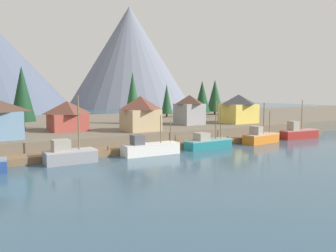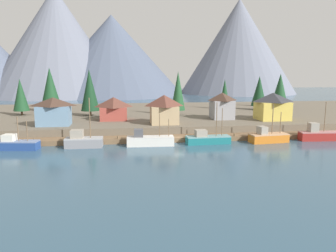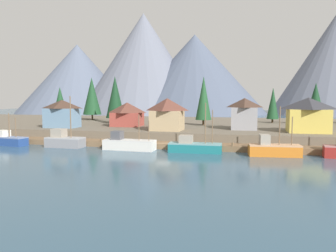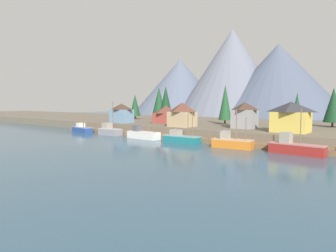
{
  "view_description": "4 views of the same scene",
  "coord_description": "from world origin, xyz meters",
  "px_view_note": "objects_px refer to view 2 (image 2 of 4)",
  "views": [
    {
      "loc": [
        -32.49,
        -50.03,
        9.96
      ],
      "look_at": [
        -0.1,
        2.09,
        3.92
      ],
      "focal_mm": 37.95,
      "sensor_mm": 36.0,
      "label": 1
    },
    {
      "loc": [
        -10.24,
        -63.94,
        14.23
      ],
      "look_at": [
        -1.83,
        1.27,
        3.26
      ],
      "focal_mm": 34.8,
      "sensor_mm": 36.0,
      "label": 2
    },
    {
      "loc": [
        14.32,
        -54.07,
        8.84
      ],
      "look_at": [
        0.39,
        1.83,
        4.03
      ],
      "focal_mm": 34.24,
      "sensor_mm": 36.0,
      "label": 3
    },
    {
      "loc": [
        42.6,
        -53.52,
        8.84
      ],
      "look_at": [
        -1.62,
        3.04,
        3.07
      ],
      "focal_mm": 30.33,
      "sensor_mm": 36.0,
      "label": 4
    }
  ],
  "objects_px": {
    "fishing_boat_red": "(320,135)",
    "conifer_back_left": "(259,91)",
    "house_blue": "(54,111)",
    "fishing_boat_orange": "(268,137)",
    "conifer_near_right": "(50,87)",
    "conifer_mid_left": "(178,91)",
    "conifer_back_right": "(280,89)",
    "conifer_mid_right": "(21,95)",
    "house_grey": "(222,105)",
    "conifer_near_left": "(225,93)",
    "fishing_boat_grey": "(83,141)",
    "conifer_centre": "(90,90)",
    "house_yellow": "(273,106)",
    "house_tan": "(164,109)",
    "house_red": "(114,108)",
    "fishing_boat_blue": "(14,144)",
    "fishing_boat_white": "(149,140)",
    "fishing_boat_teal": "(207,139)"
  },
  "relations": [
    {
      "from": "fishing_boat_orange",
      "to": "conifer_mid_right",
      "type": "distance_m",
      "value": 65.07
    },
    {
      "from": "house_blue",
      "to": "conifer_back_right",
      "type": "relative_size",
      "value": 0.66
    },
    {
      "from": "fishing_boat_blue",
      "to": "house_red",
      "type": "distance_m",
      "value": 26.26
    },
    {
      "from": "fishing_boat_red",
      "to": "conifer_back_left",
      "type": "bearing_deg",
      "value": 92.84
    },
    {
      "from": "fishing_boat_blue",
      "to": "fishing_boat_teal",
      "type": "distance_m",
      "value": 36.73
    },
    {
      "from": "fishing_boat_white",
      "to": "house_grey",
      "type": "distance_m",
      "value": 26.28
    },
    {
      "from": "house_grey",
      "to": "conifer_near_right",
      "type": "distance_m",
      "value": 50.92
    },
    {
      "from": "conifer_back_left",
      "to": "conifer_mid_right",
      "type": "bearing_deg",
      "value": -176.59
    },
    {
      "from": "conifer_near_right",
      "to": "conifer_mid_right",
      "type": "xyz_separation_m",
      "value": [
        -6.18,
        -7.69,
        -1.75
      ]
    },
    {
      "from": "house_yellow",
      "to": "house_blue",
      "type": "relative_size",
      "value": 1.05
    },
    {
      "from": "fishing_boat_blue",
      "to": "fishing_boat_white",
      "type": "height_order",
      "value": "fishing_boat_white"
    },
    {
      "from": "fishing_boat_white",
      "to": "fishing_boat_red",
      "type": "height_order",
      "value": "fishing_boat_red"
    },
    {
      "from": "house_blue",
      "to": "conifer_back_left",
      "type": "bearing_deg",
      "value": 22.01
    },
    {
      "from": "house_blue",
      "to": "conifer_near_left",
      "type": "xyz_separation_m",
      "value": [
        47.0,
        26.66,
        2.06
      ]
    },
    {
      "from": "fishing_boat_grey",
      "to": "fishing_boat_white",
      "type": "distance_m",
      "value": 12.66
    },
    {
      "from": "house_grey",
      "to": "conifer_centre",
      "type": "xyz_separation_m",
      "value": [
        -33.49,
        9.91,
        3.56
      ]
    },
    {
      "from": "house_tan",
      "to": "conifer_mid_left",
      "type": "bearing_deg",
      "value": 69.07
    },
    {
      "from": "conifer_mid_left",
      "to": "house_yellow",
      "type": "bearing_deg",
      "value": -28.27
    },
    {
      "from": "fishing_boat_orange",
      "to": "conifer_near_right",
      "type": "height_order",
      "value": "conifer_near_right"
    },
    {
      "from": "conifer_mid_left",
      "to": "conifer_back_right",
      "type": "distance_m",
      "value": 39.9
    },
    {
      "from": "fishing_boat_orange",
      "to": "fishing_boat_white",
      "type": "bearing_deg",
      "value": 173.12
    },
    {
      "from": "house_blue",
      "to": "conifer_mid_right",
      "type": "distance_m",
      "value": 22.74
    },
    {
      "from": "fishing_boat_teal",
      "to": "house_grey",
      "type": "bearing_deg",
      "value": 62.41
    },
    {
      "from": "house_grey",
      "to": "conifer_mid_right",
      "type": "distance_m",
      "value": 54.05
    },
    {
      "from": "fishing_boat_blue",
      "to": "fishing_boat_teal",
      "type": "bearing_deg",
      "value": 8.4
    },
    {
      "from": "conifer_near_left",
      "to": "conifer_centre",
      "type": "relative_size",
      "value": 0.76
    },
    {
      "from": "conifer_mid_left",
      "to": "conifer_back_right",
      "type": "bearing_deg",
      "value": 22.63
    },
    {
      "from": "house_tan",
      "to": "house_grey",
      "type": "height_order",
      "value": "house_grey"
    },
    {
      "from": "house_yellow",
      "to": "conifer_near_right",
      "type": "height_order",
      "value": "conifer_near_right"
    },
    {
      "from": "conifer_near_left",
      "to": "fishing_boat_orange",
      "type": "bearing_deg",
      "value": -93.75
    },
    {
      "from": "fishing_boat_teal",
      "to": "conifer_back_right",
      "type": "bearing_deg",
      "value": 47.17
    },
    {
      "from": "fishing_boat_red",
      "to": "fishing_boat_teal",
      "type": "bearing_deg",
      "value": -175.79
    },
    {
      "from": "house_tan",
      "to": "conifer_back_right",
      "type": "relative_size",
      "value": 0.59
    },
    {
      "from": "fishing_boat_grey",
      "to": "conifer_centre",
      "type": "distance_m",
      "value": 27.95
    },
    {
      "from": "fishing_boat_teal",
      "to": "house_blue",
      "type": "height_order",
      "value": "house_blue"
    },
    {
      "from": "house_tan",
      "to": "house_red",
      "type": "relative_size",
      "value": 0.97
    },
    {
      "from": "fishing_boat_white",
      "to": "conifer_centre",
      "type": "height_order",
      "value": "conifer_centre"
    },
    {
      "from": "fishing_boat_blue",
      "to": "fishing_boat_orange",
      "type": "height_order",
      "value": "fishing_boat_orange"
    },
    {
      "from": "fishing_boat_blue",
      "to": "conifer_centre",
      "type": "distance_m",
      "value": 30.41
    },
    {
      "from": "conifer_near_left",
      "to": "conifer_back_left",
      "type": "relative_size",
      "value": 0.9
    },
    {
      "from": "conifer_near_right",
      "to": "conifer_mid_right",
      "type": "bearing_deg",
      "value": -128.78
    },
    {
      "from": "conifer_near_left",
      "to": "conifer_back_left",
      "type": "distance_m",
      "value": 10.57
    },
    {
      "from": "house_grey",
      "to": "conifer_near_left",
      "type": "height_order",
      "value": "conifer_near_left"
    },
    {
      "from": "fishing_boat_grey",
      "to": "fishing_boat_white",
      "type": "relative_size",
      "value": 1.02
    },
    {
      "from": "fishing_boat_blue",
      "to": "house_red",
      "type": "bearing_deg",
      "value": 54.82
    },
    {
      "from": "house_grey",
      "to": "conifer_back_left",
      "type": "height_order",
      "value": "conifer_back_left"
    },
    {
      "from": "conifer_mid_left",
      "to": "conifer_near_right",
      "type": "bearing_deg",
      "value": 160.8
    },
    {
      "from": "conifer_back_left",
      "to": "conifer_back_right",
      "type": "relative_size",
      "value": 0.94
    },
    {
      "from": "conifer_near_left",
      "to": "conifer_near_right",
      "type": "xyz_separation_m",
      "value": [
        -53.29,
        -0.11,
        2.09
      ]
    },
    {
      "from": "house_red",
      "to": "conifer_centre",
      "type": "distance_m",
      "value": 11.14
    }
  ]
}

